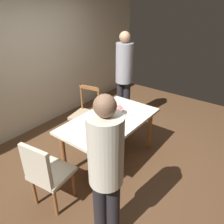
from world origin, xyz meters
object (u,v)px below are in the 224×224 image
object	(u,v)px
dining_table	(110,125)
birthday_cake	(117,112)
plate_near_celebrant	(102,136)
chair_upholstered	(46,172)
person_celebrant	(106,168)
person_guest	(124,74)
plate_far_side	(97,117)
chair_spindle_back	(86,115)

from	to	relation	value
dining_table	birthday_cake	distance (m)	0.24
plate_near_celebrant	chair_upholstered	world-z (taller)	chair_upholstered
birthday_cake	person_celebrant	xyz separation A→B (m)	(-1.22, -0.77, 0.17)
chair_upholstered	person_guest	world-z (taller)	person_guest
plate_far_side	chair_upholstered	distance (m)	1.10
dining_table	birthday_cake	bearing A→B (deg)	2.87
dining_table	birthday_cake	xyz separation A→B (m)	(0.18, 0.01, 0.15)
birthday_cake	person_guest	world-z (taller)	person_guest
chair_spindle_back	person_celebrant	xyz separation A→B (m)	(-1.30, -1.52, 0.51)
birthday_cake	person_guest	size ratio (longest dim) A/B	0.15
plate_near_celebrant	dining_table	bearing A→B (deg)	24.86
dining_table	person_guest	size ratio (longest dim) A/B	0.84
dining_table	person_guest	world-z (taller)	person_guest
plate_near_celebrant	person_celebrant	distance (m)	0.87
birthday_cake	person_guest	xyz separation A→B (m)	(0.95, 0.53, 0.25)
person_celebrant	chair_spindle_back	bearing A→B (deg)	49.47
person_celebrant	person_guest	world-z (taller)	person_guest
chair_spindle_back	plate_far_side	bearing A→B (deg)	-120.79
chair_spindle_back	person_celebrant	size ratio (longest dim) A/B	0.56
plate_near_celebrant	chair_spindle_back	xyz separation A→B (m)	(0.68, 0.95, -0.29)
dining_table	chair_upholstered	distance (m)	1.15
person_guest	chair_spindle_back	bearing A→B (deg)	166.33
person_celebrant	person_guest	bearing A→B (deg)	30.95
plate_near_celebrant	chair_spindle_back	bearing A→B (deg)	54.51
birthday_cake	chair_upholstered	size ratio (longest dim) A/B	0.29
plate_far_side	chair_upholstered	size ratio (longest dim) A/B	0.23
dining_table	plate_near_celebrant	size ratio (longest dim) A/B	6.90
birthday_cake	plate_far_side	distance (m)	0.32
plate_far_side	dining_table	bearing A→B (deg)	-68.57
plate_near_celebrant	plate_far_side	world-z (taller)	same
chair_spindle_back	person_guest	bearing A→B (deg)	-13.67
birthday_cake	person_guest	distance (m)	1.12
chair_upholstered	person_guest	size ratio (longest dim) A/B	0.52
plate_near_celebrant	birthday_cake	bearing A→B (deg)	18.63
person_celebrant	dining_table	bearing A→B (deg)	36.27
dining_table	chair_spindle_back	bearing A→B (deg)	71.07
person_celebrant	birthday_cake	bearing A→B (deg)	32.26
birthday_cake	plate_near_celebrant	distance (m)	0.64
plate_far_side	chair_spindle_back	world-z (taller)	chair_spindle_back
dining_table	chair_spindle_back	world-z (taller)	chair_spindle_back
dining_table	birthday_cake	size ratio (longest dim) A/B	5.42
person_guest	plate_near_celebrant	bearing A→B (deg)	-154.67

